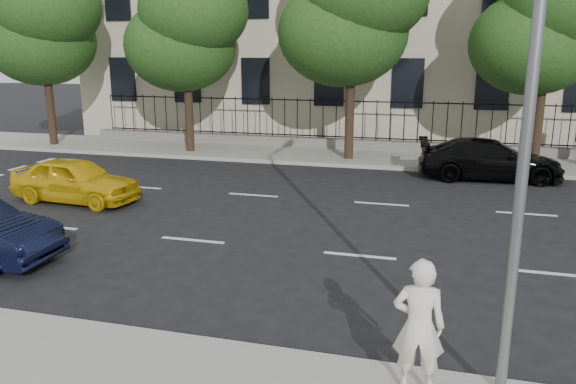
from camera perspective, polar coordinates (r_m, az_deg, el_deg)
ground at (r=10.28m, az=5.26°, el=-11.20°), size 120.00×120.00×0.00m
far_sidewalk at (r=23.62m, az=11.27°, el=3.30°), size 60.00×4.00×0.15m
lane_markings at (r=14.68m, az=8.53°, el=-3.43°), size 49.60×4.62×0.01m
iron_fence at (r=25.20m, az=11.62°, el=5.27°), size 30.00×0.50×2.20m
tree_a at (r=28.59m, az=-23.56°, el=16.46°), size 5.71×5.31×9.39m
tree_b at (r=24.91m, az=-10.18°, el=17.23°), size 5.53×5.12×8.97m
tree_d at (r=22.85m, az=25.11°, el=16.46°), size 5.34×4.94×8.84m
yellow_taxi at (r=17.85m, az=-20.80°, el=1.14°), size 4.04×1.89×1.34m
black_sedan at (r=20.93m, az=19.79°, el=3.13°), size 5.03×2.37×1.42m
woman_near at (r=7.39m, az=13.14°, el=-13.14°), size 0.67×0.46×1.79m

